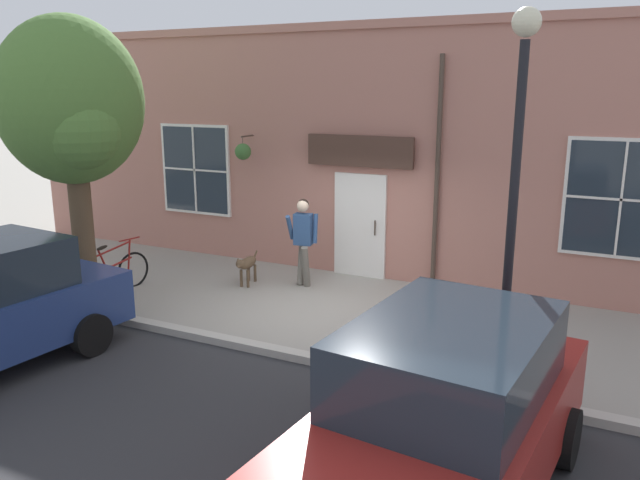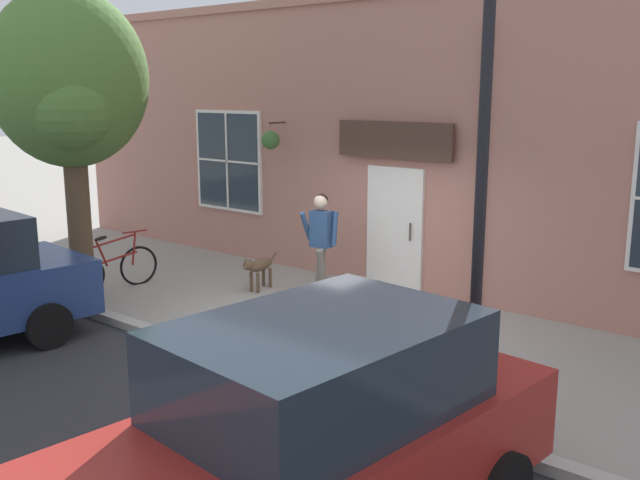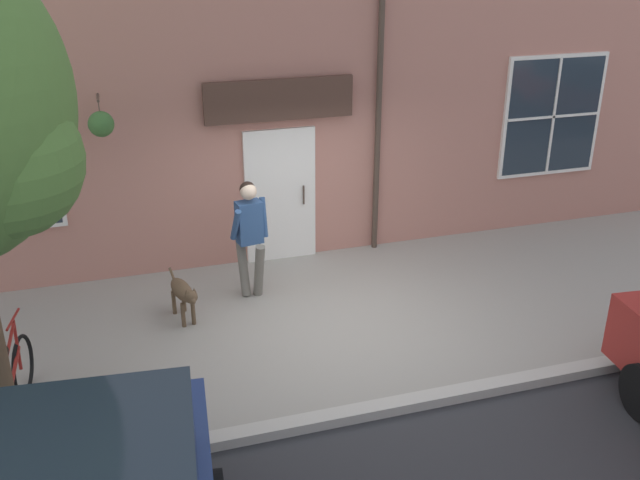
# 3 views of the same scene
# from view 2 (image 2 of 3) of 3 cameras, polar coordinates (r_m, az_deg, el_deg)

# --- Properties ---
(ground_plane) EXTENTS (90.00, 90.00, 0.00)m
(ground_plane) POSITION_cam_2_polar(r_m,az_deg,el_deg) (10.58, 0.44, -6.59)
(ground_plane) COLOR gray
(storefront_facade) EXTENTS (0.95, 18.00, 4.98)m
(storefront_facade) POSITION_cam_2_polar(r_m,az_deg,el_deg) (11.98, 7.54, 7.66)
(storefront_facade) COLOR #B27566
(storefront_facade) RESTS_ON ground_plane
(pedestrian_walking) EXTENTS (0.55, 0.55, 1.71)m
(pedestrian_walking) POSITION_cam_2_polar(r_m,az_deg,el_deg) (11.69, 0.10, 0.44)
(pedestrian_walking) COLOR #6B665B
(pedestrian_walking) RESTS_ON ground_plane
(dog_on_leash) EXTENTS (1.05, 0.35, 0.63)m
(dog_on_leash) POSITION_cam_2_polar(r_m,az_deg,el_deg) (12.15, -4.93, -2.11)
(dog_on_leash) COLOR brown
(dog_on_leash) RESTS_ON ground_plane
(street_tree_by_curb) EXTENTS (2.54, 2.30, 4.94)m
(street_tree_by_curb) POSITION_cam_2_polar(r_m,az_deg,el_deg) (12.04, -19.40, 11.65)
(street_tree_by_curb) COLOR brown
(street_tree_by_curb) RESTS_ON ground_plane
(leaning_bicycle) EXTENTS (1.74, 0.23, 1.00)m
(leaning_bicycle) POSITION_cam_2_polar(r_m,az_deg,el_deg) (12.65, -16.26, -2.19)
(leaning_bicycle) COLOR black
(leaning_bicycle) RESTS_ON ground_plane
(parked_car_mid_block) EXTENTS (4.45, 2.24, 1.75)m
(parked_car_mid_block) POSITION_cam_2_polar(r_m,az_deg,el_deg) (5.35, -1.03, -15.72)
(parked_car_mid_block) COLOR maroon
(parked_car_mid_block) RESTS_ON ground_plane
(street_lamp) EXTENTS (0.32, 0.32, 4.60)m
(street_lamp) POSITION_cam_2_polar(r_m,az_deg,el_deg) (6.65, 12.98, 8.73)
(street_lamp) COLOR black
(street_lamp) RESTS_ON ground_plane
(fire_hydrant) EXTENTS (0.34, 0.20, 0.77)m
(fire_hydrant) POSITION_cam_2_polar(r_m,az_deg,el_deg) (12.46, -18.86, -2.49)
(fire_hydrant) COLOR gold
(fire_hydrant) RESTS_ON ground_plane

